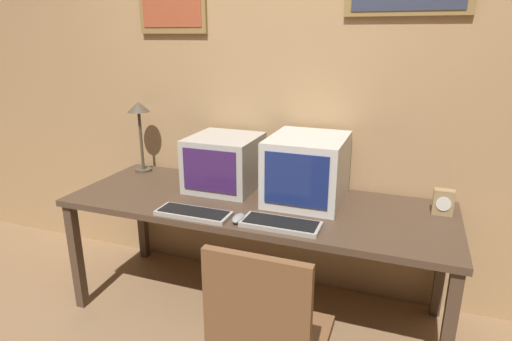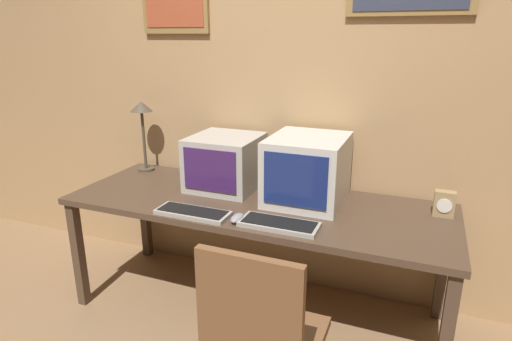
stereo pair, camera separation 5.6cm
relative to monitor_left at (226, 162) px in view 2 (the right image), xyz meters
The scene contains 9 objects.
wall_back 0.58m from the monitor_left, 46.84° to the left, with size 8.00×0.08×2.60m.
desk 0.38m from the monitor_left, 30.86° to the right, with size 2.17×0.78×0.72m.
monitor_left is the anchor object (origin of this frame).
monitor_right 0.53m from the monitor_left, ahead, with size 0.42×0.48×0.37m.
keyboard_main 0.48m from the monitor_left, 86.77° to the right, with size 0.40×0.15×0.03m.
keyboard_side 0.67m from the monitor_left, 40.64° to the right, with size 0.39×0.16×0.03m.
mouse_near_keyboard 0.55m from the monitor_left, 58.20° to the right, with size 0.06×0.11×0.04m.
desk_clock 1.26m from the monitor_left, ahead, with size 0.10×0.06×0.14m.
desk_lamp 0.71m from the monitor_left, behind, with size 0.15×0.15×0.48m.
Camera 2 is at (0.84, -1.11, 1.63)m, focal length 30.00 mm.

